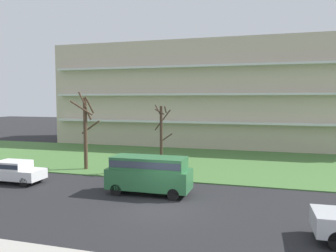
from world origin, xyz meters
name	(u,v)px	position (x,y,z in m)	size (l,w,h in m)	color
ground	(159,208)	(0.00, 0.00, 0.00)	(160.00, 160.00, 0.00)	#232326
grass_lawn_strip	(205,162)	(0.00, 14.00, 0.04)	(80.00, 16.00, 0.08)	#477238
apartment_building	(224,95)	(0.00, 28.25, 6.49)	(42.83, 13.45, 12.97)	beige
tree_far_left	(86,129)	(-8.97, 7.90, 3.44)	(1.96, 2.08, 6.53)	#4C3828
tree_left	(161,136)	(-2.58, 8.64, 2.99)	(1.62, 1.39, 5.49)	#423023
van_green_near_left	(149,172)	(-1.47, 2.50, 1.40)	(5.20, 2.01, 2.36)	#2D6B3D
sedan_white_center_right	(13,171)	(-11.69, 2.50, 0.87)	(4.43, 1.87, 1.57)	white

